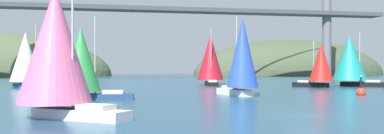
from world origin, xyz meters
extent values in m
plane|color=navy|center=(0.00, 0.00, 0.00)|extent=(360.00, 360.00, 0.00)
ellipsoid|color=#425138|center=(60.00, 135.00, 0.00)|extent=(80.79, 44.00, 29.25)
cylinder|color=slate|center=(54.39, 95.00, 22.07)|extent=(2.80, 2.80, 44.15)
cube|color=#47474C|center=(0.00, 95.00, 20.14)|extent=(144.79, 6.00, 1.20)
cube|color=black|center=(29.81, 37.97, 0.39)|extent=(7.08, 6.76, 0.78)
cube|color=beige|center=(30.82, 37.04, 0.96)|extent=(2.90, 2.86, 0.36)
cylinder|color=#B2B2B7|center=(29.25, 38.49, 5.08)|extent=(0.14, 0.14, 8.61)
cone|color=teal|center=(28.01, 39.63, 4.99)|extent=(8.17, 8.17, 7.81)
cube|color=white|center=(-15.05, 0.73, 0.33)|extent=(6.49, 5.56, 0.66)
cube|color=beige|center=(-14.07, -0.01, 0.84)|extent=(2.56, 2.41, 0.36)
cylinder|color=#B2B2B7|center=(-15.59, 1.15, 5.20)|extent=(0.14, 0.14, 9.07)
cone|color=pink|center=(-16.77, 2.06, 4.83)|extent=(6.86, 6.86, 7.73)
cube|color=navy|center=(-14.01, 17.40, 0.30)|extent=(6.73, 2.43, 0.59)
cube|color=beige|center=(-12.83, 17.28, 0.77)|extent=(2.23, 1.55, 0.36)
cylinder|color=#B2B2B7|center=(-14.67, 17.46, 4.60)|extent=(0.14, 0.14, 8.01)
cone|color=green|center=(-16.11, 17.61, 4.19)|extent=(4.51, 4.51, 6.58)
cube|color=navy|center=(-24.66, 47.65, 0.35)|extent=(8.00, 7.50, 0.69)
cube|color=beige|center=(-23.52, 48.66, 0.87)|extent=(3.29, 3.23, 0.36)
cylinder|color=#B2B2B7|center=(-25.29, 47.09, 5.55)|extent=(0.14, 0.14, 9.70)
cone|color=white|center=(-26.68, 45.86, 5.04)|extent=(6.90, 6.90, 8.10)
cube|color=black|center=(19.95, 38.32, 0.38)|extent=(4.93, 5.66, 0.76)
cube|color=beige|center=(19.28, 39.17, 0.94)|extent=(2.12, 2.24, 0.36)
cylinder|color=#B2B2B7|center=(20.32, 37.86, 4.26)|extent=(0.14, 0.14, 7.02)
cone|color=red|center=(21.13, 36.82, 4.18)|extent=(5.54, 5.54, 6.24)
cube|color=black|center=(5.16, 47.62, 0.34)|extent=(3.04, 7.93, 0.67)
cube|color=beige|center=(4.95, 46.25, 0.85)|extent=(1.79, 2.66, 0.36)
cylinder|color=#B2B2B7|center=(5.28, 48.39, 5.67)|extent=(0.14, 0.14, 9.99)
cone|color=#B21423|center=(5.54, 50.07, 5.20)|extent=(5.68, 5.68, 8.45)
cube|color=white|center=(1.33, 20.95, 0.38)|extent=(2.84, 6.31, 0.75)
cube|color=beige|center=(1.09, 22.03, 0.93)|extent=(1.57, 2.17, 0.36)
cylinder|color=#B2B2B7|center=(1.47, 20.36, 5.02)|extent=(0.14, 0.14, 8.53)
cone|color=blue|center=(1.76, 19.04, 5.05)|extent=(4.32, 4.32, 8.00)
sphere|color=red|center=(16.35, 18.34, 0.30)|extent=(1.10, 1.10, 1.10)
cylinder|color=black|center=(16.35, 18.34, 1.35)|extent=(0.20, 0.20, 1.60)
sphere|color=#F2EA99|center=(16.35, 18.34, 2.27)|extent=(0.24, 0.24, 0.24)
camera|label=1|loc=(-13.29, -27.06, 3.35)|focal=39.39mm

